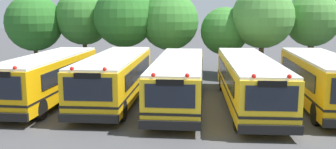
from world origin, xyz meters
name	(u,v)px	position (x,y,z in m)	size (l,w,h in m)	color
ground_plane	(181,104)	(0.00, 0.00, 0.00)	(160.00, 160.00, 0.00)	#424244
school_bus_0	(49,77)	(-7.22, -0.24, 1.42)	(2.65, 9.66, 2.70)	#EAA80C
school_bus_1	(115,76)	(-3.62, 0.20, 1.41)	(2.67, 10.27, 2.68)	yellow
school_bus_2	(179,79)	(-0.11, 0.04, 1.36)	(2.50, 11.15, 2.58)	yellow
school_bus_3	(248,80)	(3.56, 0.02, 1.39)	(2.76, 11.57, 2.63)	yellow
school_bus_4	(322,80)	(7.27, 0.02, 1.46)	(2.61, 9.44, 2.79)	#EAA80C
tree_0	(33,21)	(-12.52, 9.56, 4.14)	(4.55, 4.55, 6.27)	#4C3823
tree_1	(83,17)	(-8.64, 10.38, 4.41)	(4.57, 4.57, 6.74)	#4C3823
tree_2	(126,18)	(-4.79, 8.94, 4.44)	(4.65, 4.65, 6.80)	#4C3823
tree_3	(171,21)	(-1.32, 9.36, 4.14)	(4.48, 4.48, 6.39)	#4C3823
tree_4	(226,30)	(2.92, 9.48, 3.49)	(3.73, 3.67, 5.25)	#4C3823
tree_5	(261,17)	(5.38, 8.55, 4.52)	(4.57, 4.57, 6.77)	#4C3823
tree_6	(314,19)	(9.53, 10.05, 4.35)	(4.16, 4.16, 6.39)	#4C3823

